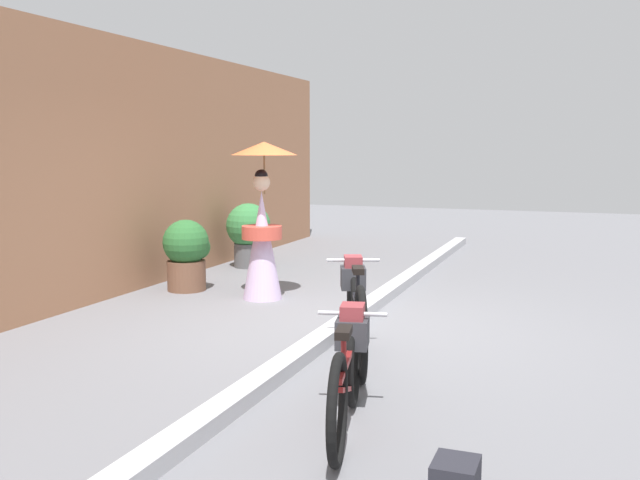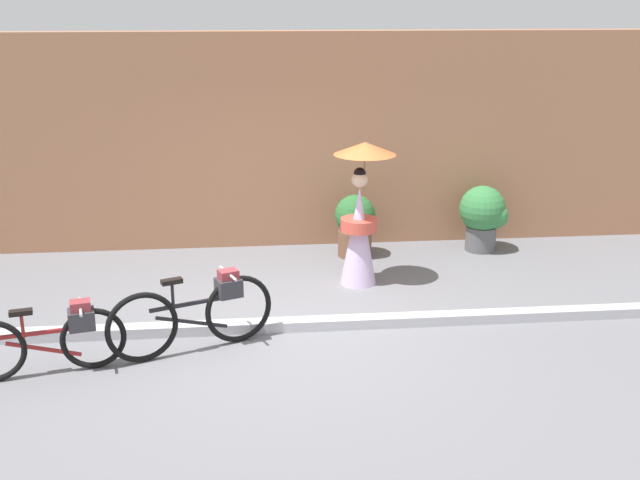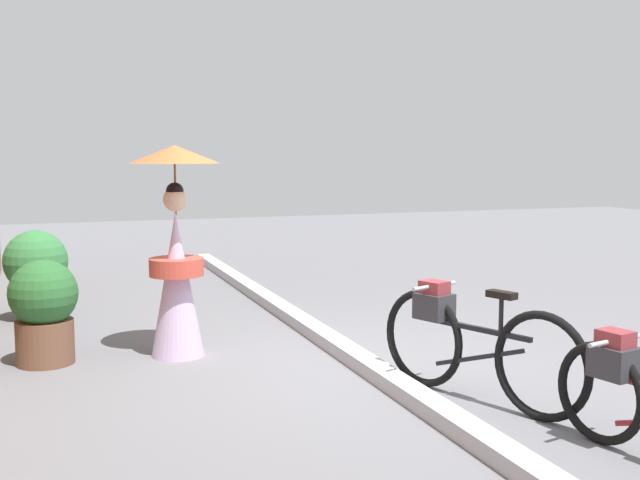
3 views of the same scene
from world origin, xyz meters
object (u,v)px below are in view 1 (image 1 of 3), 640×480
(bicycle_near_officer, at_px, (355,309))
(bicycle_far_side, at_px, (348,368))
(potted_plant_small, at_px, (187,252))
(potted_plant_by_door, at_px, (250,231))
(person_with_parasol, at_px, (262,221))

(bicycle_near_officer, distance_m, bicycle_far_side, 1.50)
(bicycle_far_side, xyz_separation_m, potted_plant_small, (3.59, 3.40, 0.10))
(potted_plant_by_door, bearing_deg, bicycle_near_officer, -143.29)
(bicycle_near_officer, height_order, bicycle_far_side, bicycle_near_officer)
(person_with_parasol, xyz_separation_m, potted_plant_small, (0.12, 1.14, -0.46))
(potted_plant_small, bearing_deg, person_with_parasol, -95.97)
(bicycle_near_officer, relative_size, potted_plant_by_door, 1.75)
(person_with_parasol, height_order, potted_plant_small, person_with_parasol)
(bicycle_near_officer, bearing_deg, potted_plant_by_door, 36.71)
(bicycle_far_side, relative_size, potted_plant_small, 1.74)
(potted_plant_by_door, bearing_deg, person_with_parasol, -149.74)
(bicycle_near_officer, distance_m, potted_plant_small, 3.68)
(bicycle_far_side, height_order, person_with_parasol, person_with_parasol)
(bicycle_near_officer, relative_size, person_with_parasol, 0.91)
(person_with_parasol, distance_m, potted_plant_small, 1.23)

